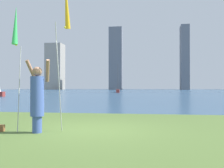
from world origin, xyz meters
TOP-DOWN VIEW (x-y plane):
  - ground at (0.00, 50.95)m, footprint 120.00×138.00m
  - person at (-1.33, -0.72)m, footprint 0.74×0.54m
  - kite_flag_left at (-1.91, -0.84)m, footprint 0.16×0.44m
  - kite_flag_right at (-0.76, 0.01)m, footprint 0.16×1.16m
  - bag at (-2.44, -0.66)m, footprint 0.18×0.14m
  - sailboat_0 at (-5.09, 47.94)m, footprint 1.00×3.18m
  - sailboat_2 at (-26.46, 54.59)m, footprint 1.91×1.36m
  - skyline_tower_0 at (-39.46, 103.60)m, footprint 6.99×6.89m
  - skyline_tower_1 at (-12.77, 103.44)m, footprint 5.44×4.59m
  - skyline_tower_2 at (15.28, 103.51)m, footprint 3.22×6.91m

SIDE VIEW (x-z plane):
  - ground at x=0.00m, z-range -0.12..0.00m
  - bag at x=-2.44m, z-range 0.00..0.18m
  - sailboat_0 at x=-5.09m, z-range -2.57..3.41m
  - person at x=-1.33m, z-range -0.02..1.99m
  - sailboat_2 at x=-26.46m, z-range -0.82..3.39m
  - kite_flag_left at x=-1.91m, z-range 1.11..4.59m
  - kite_flag_right at x=-0.76m, z-range 1.41..5.93m
  - skyline_tower_0 at x=-39.46m, z-range 0.00..19.77m
  - skyline_tower_2 at x=15.28m, z-range 0.00..25.88m
  - skyline_tower_1 at x=-12.77m, z-range 0.00..25.99m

